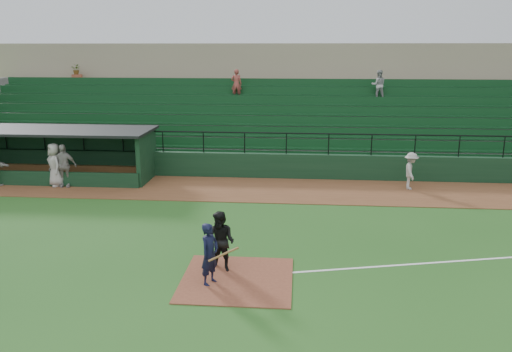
{
  "coord_description": "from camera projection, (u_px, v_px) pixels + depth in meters",
  "views": [
    {
      "loc": [
        1.61,
        -13.57,
        6.14
      ],
      "look_at": [
        0.0,
        5.0,
        1.4
      ],
      "focal_mm": 35.55,
      "sensor_mm": 36.0,
      "label": 1
    }
  ],
  "objects": [
    {
      "name": "ground",
      "position": [
        241.0,
        265.0,
        14.75
      ],
      "size": [
        90.0,
        90.0,
        0.0
      ],
      "primitive_type": "plane",
      "color": "#22521A",
      "rests_on": "ground"
    },
    {
      "name": "warning_track",
      "position": [
        262.0,
        190.0,
        22.47
      ],
      "size": [
        40.0,
        4.0,
        0.03
      ],
      "primitive_type": "cube",
      "color": "brown",
      "rests_on": "ground"
    },
    {
      "name": "home_plate_dirt",
      "position": [
        237.0,
        279.0,
        13.78
      ],
      "size": [
        3.0,
        3.0,
        0.03
      ],
      "primitive_type": "cube",
      "color": "brown",
      "rests_on": "ground"
    },
    {
      "name": "foul_line",
      "position": [
        510.0,
        257.0,
        15.23
      ],
      "size": [
        17.49,
        4.44,
        0.01
      ],
      "primitive_type": "cube",
      "rotation": [
        0.0,
        0.0,
        0.24
      ],
      "color": "white",
      "rests_on": "ground"
    },
    {
      "name": "stadium_structure",
      "position": [
        273.0,
        114.0,
        30.07
      ],
      "size": [
        38.0,
        13.08,
        6.4
      ],
      "color": "black",
      "rests_on": "ground"
    },
    {
      "name": "dugout",
      "position": [
        63.0,
        150.0,
        24.46
      ],
      "size": [
        8.9,
        3.2,
        2.42
      ],
      "color": "black",
      "rests_on": "ground"
    },
    {
      "name": "batter_at_plate",
      "position": [
        210.0,
        254.0,
        13.33
      ],
      "size": [
        1.11,
        0.74,
        1.71
      ],
      "color": "black",
      "rests_on": "ground"
    },
    {
      "name": "umpire",
      "position": [
        221.0,
        242.0,
        14.15
      ],
      "size": [
        1.02,
        0.91,
        1.73
      ],
      "primitive_type": "imported",
      "rotation": [
        0.0,
        0.0,
        -0.35
      ],
      "color": "black",
      "rests_on": "ground"
    },
    {
      "name": "runner",
      "position": [
        411.0,
        171.0,
        22.33
      ],
      "size": [
        0.7,
        1.11,
        1.65
      ],
      "primitive_type": "imported",
      "rotation": [
        0.0,
        0.0,
        1.49
      ],
      "color": "#A7A29C",
      "rests_on": "warning_track"
    },
    {
      "name": "dugout_player_a",
      "position": [
        63.0,
        166.0,
        22.66
      ],
      "size": [
        1.19,
        0.6,
        1.95
      ],
      "primitive_type": "imported",
      "rotation": [
        0.0,
        0.0,
        0.11
      ],
      "color": "#9A9590",
      "rests_on": "warning_track"
    },
    {
      "name": "dugout_player_b",
      "position": [
        55.0,
        165.0,
        22.8
      ],
      "size": [
        1.11,
        1.13,
        1.96
      ],
      "primitive_type": "imported",
      "rotation": [
        0.0,
        0.0,
        -0.81
      ],
      "color": "#ADA8A2",
      "rests_on": "warning_track"
    }
  ]
}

